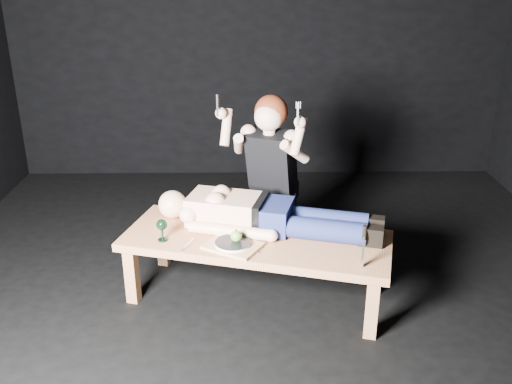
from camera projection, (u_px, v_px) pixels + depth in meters
ground at (267, 299)px, 3.80m from camera, size 5.00×5.00×0.00m
back_wall at (259, 30)px, 5.54m from camera, size 5.00×0.00×5.00m
table at (256, 267)px, 3.76m from camera, size 1.85×1.09×0.45m
lying_man at (269, 211)px, 3.74m from camera, size 1.76×0.94×0.25m
kneeling_woman at (276, 175)px, 4.15m from camera, size 0.97×1.01×1.32m
serving_tray at (233, 246)px, 3.53m from camera, size 0.41×0.38×0.02m
plate at (233, 243)px, 3.53m from camera, size 0.31×0.31×0.02m
apple at (236, 236)px, 3.52m from camera, size 0.07×0.07×0.07m
goblet at (162, 230)px, 3.60m from camera, size 0.09×0.09×0.15m
fork_flat at (188, 245)px, 3.57m from camera, size 0.08×0.18×0.01m
knife_flat at (253, 252)px, 3.47m from camera, size 0.10×0.17×0.01m
spoon_flat at (255, 246)px, 3.55m from camera, size 0.05×0.19×0.01m
carving_knife at (364, 246)px, 3.26m from camera, size 0.04×0.05×0.27m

